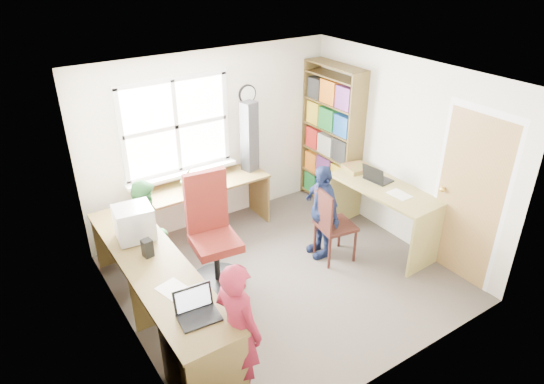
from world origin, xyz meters
The scene contains 19 objects.
room centered at (0.01, 0.10, 1.22)m, with size 3.64×3.44×2.44m.
l_desk centered at (-1.31, -0.28, 0.46)m, with size 2.38×2.95×0.75m.
right_desk centered at (1.50, -0.09, 0.61)m, with size 0.74×1.48×0.84m.
bookshelf centered at (1.65, 1.19, 1.00)m, with size 0.30×1.02×2.10m.
swivel_chair centered at (-0.68, 0.45, 0.58)m, with size 0.69×0.69×1.34m.
wooden_chair centered at (0.70, 0.01, 0.53)m, with size 0.48×0.48×0.98m.
crt_monitor centered at (-1.49, 0.64, 0.94)m, with size 0.42×0.38×0.38m.
laptop_left centered at (-1.47, -0.80, 0.81)m, with size 0.37×0.32×0.24m.
laptop_right centered at (1.51, 0.10, 0.89)m, with size 0.31×0.36×0.23m.
speaker_a centered at (-1.50, 0.26, 0.85)m, with size 0.11×0.11×0.19m.
speaker_b centered at (-1.47, 0.78, 0.85)m, with size 0.12×0.12×0.20m.
cd_tower centered at (0.44, 1.46, 1.23)m, with size 0.23×0.21×0.97m.
game_box centered at (1.53, 0.48, 0.87)m, with size 0.36×0.36×0.06m.
paper_a centered at (-1.50, -0.40, 0.75)m, with size 0.30×0.37×0.00m.
paper_b centered at (1.48, -0.33, 0.84)m, with size 0.20×0.28×0.00m.
potted_plant centered at (-0.55, 1.41, 0.89)m, with size 0.15×0.12×0.27m, color #31772F.
person_red centered at (-1.22, -1.07, 0.67)m, with size 0.49×0.32×1.34m, color maroon.
person_green centered at (-1.22, 1.03, 0.60)m, with size 0.59×0.46×1.21m, color #2D7031.
person_navy centered at (0.68, 0.17, 0.62)m, with size 0.72×0.30×1.23m, color #162045.
Camera 1 is at (-2.69, -3.81, 3.61)m, focal length 32.00 mm.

